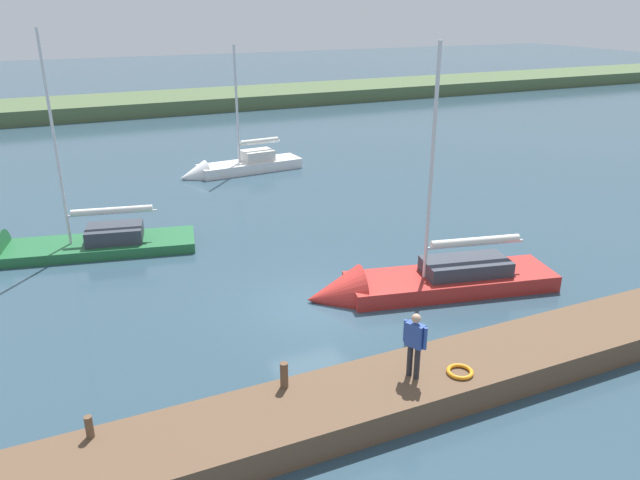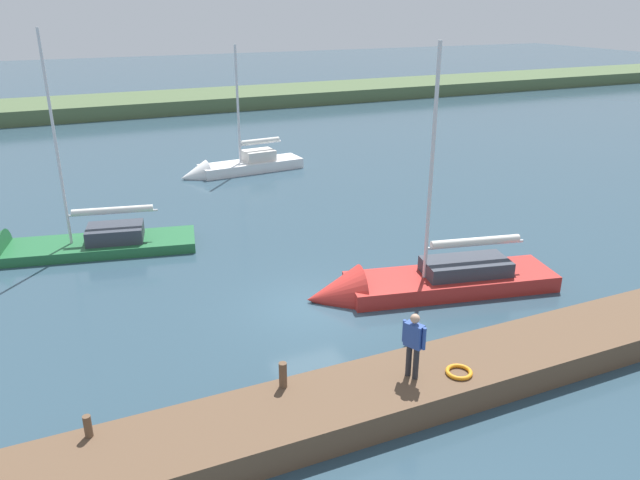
{
  "view_description": "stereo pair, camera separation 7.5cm",
  "coord_description": "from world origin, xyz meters",
  "px_view_note": "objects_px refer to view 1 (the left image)",
  "views": [
    {
      "loc": [
        7.02,
        15.97,
        9.19
      ],
      "look_at": [
        -0.94,
        -1.73,
        1.57
      ],
      "focal_mm": 34.27,
      "sensor_mm": 36.0,
      "label": 1
    },
    {
      "loc": [
        6.95,
        16.0,
        9.19
      ],
      "look_at": [
        -0.94,
        -1.73,
        1.57
      ],
      "focal_mm": 34.27,
      "sensor_mm": 36.0,
      "label": 2
    }
  ],
  "objects_px": {
    "sailboat_far_right": "(235,169)",
    "person_on_dock": "(415,341)",
    "life_ring_buoy": "(460,372)",
    "sailboat_far_left": "(414,287)",
    "sailboat_near_dock": "(52,252)",
    "mooring_post_near": "(284,375)",
    "mooring_post_far": "(89,427)"
  },
  "relations": [
    {
      "from": "mooring_post_far",
      "to": "sailboat_near_dock",
      "type": "bearing_deg",
      "value": -88.27
    },
    {
      "from": "life_ring_buoy",
      "to": "sailboat_far_left",
      "type": "height_order",
      "value": "sailboat_far_left"
    },
    {
      "from": "mooring_post_near",
      "to": "person_on_dock",
      "type": "distance_m",
      "value": 3.17
    },
    {
      "from": "sailboat_far_left",
      "to": "mooring_post_near",
      "type": "bearing_deg",
      "value": 45.95
    },
    {
      "from": "life_ring_buoy",
      "to": "sailboat_far_left",
      "type": "bearing_deg",
      "value": -111.84
    },
    {
      "from": "mooring_post_far",
      "to": "sailboat_near_dock",
      "type": "distance_m",
      "value": 12.86
    },
    {
      "from": "life_ring_buoy",
      "to": "sailboat_far_right",
      "type": "distance_m",
      "value": 22.82
    },
    {
      "from": "sailboat_near_dock",
      "to": "sailboat_far_left",
      "type": "xyz_separation_m",
      "value": [
        -11.0,
        8.59,
        0.1
      ]
    },
    {
      "from": "mooring_post_near",
      "to": "sailboat_near_dock",
      "type": "xyz_separation_m",
      "value": [
        4.71,
        -12.83,
        -0.93
      ]
    },
    {
      "from": "sailboat_near_dock",
      "to": "person_on_dock",
      "type": "relative_size",
      "value": 5.55
    },
    {
      "from": "mooring_post_far",
      "to": "life_ring_buoy",
      "type": "height_order",
      "value": "mooring_post_far"
    },
    {
      "from": "mooring_post_far",
      "to": "sailboat_far_left",
      "type": "distance_m",
      "value": 11.45
    },
    {
      "from": "mooring_post_near",
      "to": "person_on_dock",
      "type": "height_order",
      "value": "person_on_dock"
    },
    {
      "from": "mooring_post_near",
      "to": "mooring_post_far",
      "type": "bearing_deg",
      "value": 0.0
    },
    {
      "from": "mooring_post_far",
      "to": "sailboat_far_right",
      "type": "distance_m",
      "value": 23.6
    },
    {
      "from": "sailboat_near_dock",
      "to": "mooring_post_near",
      "type": "bearing_deg",
      "value": 121.77
    },
    {
      "from": "life_ring_buoy",
      "to": "sailboat_far_left",
      "type": "distance_m",
      "value": 5.93
    },
    {
      "from": "life_ring_buoy",
      "to": "sailboat_far_right",
      "type": "height_order",
      "value": "sailboat_far_right"
    },
    {
      "from": "mooring_post_near",
      "to": "sailboat_far_right",
      "type": "relative_size",
      "value": 0.08
    },
    {
      "from": "mooring_post_near",
      "to": "mooring_post_far",
      "type": "height_order",
      "value": "mooring_post_near"
    },
    {
      "from": "sailboat_far_left",
      "to": "sailboat_near_dock",
      "type": "bearing_deg",
      "value": -25.97
    },
    {
      "from": "sailboat_far_right",
      "to": "person_on_dock",
      "type": "relative_size",
      "value": 4.58
    },
    {
      "from": "life_ring_buoy",
      "to": "sailboat_far_left",
      "type": "relative_size",
      "value": 0.07
    },
    {
      "from": "sailboat_far_left",
      "to": "mooring_post_far",
      "type": "bearing_deg",
      "value": 33.77
    },
    {
      "from": "life_ring_buoy",
      "to": "person_on_dock",
      "type": "distance_m",
      "value": 1.5
    },
    {
      "from": "sailboat_far_right",
      "to": "life_ring_buoy",
      "type": "bearing_deg",
      "value": 82.25
    },
    {
      "from": "mooring_post_far",
      "to": "sailboat_far_left",
      "type": "relative_size",
      "value": 0.06
    },
    {
      "from": "sailboat_near_dock",
      "to": "life_ring_buoy",
      "type": "bearing_deg",
      "value": 133.66
    },
    {
      "from": "sailboat_near_dock",
      "to": "person_on_dock",
      "type": "height_order",
      "value": "sailboat_near_dock"
    },
    {
      "from": "sailboat_far_right",
      "to": "person_on_dock",
      "type": "xyz_separation_m",
      "value": [
        2.31,
        22.41,
        1.48
      ]
    },
    {
      "from": "mooring_post_near",
      "to": "person_on_dock",
      "type": "bearing_deg",
      "value": 163.77
    },
    {
      "from": "mooring_post_near",
      "to": "person_on_dock",
      "type": "relative_size",
      "value": 0.38
    }
  ]
}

